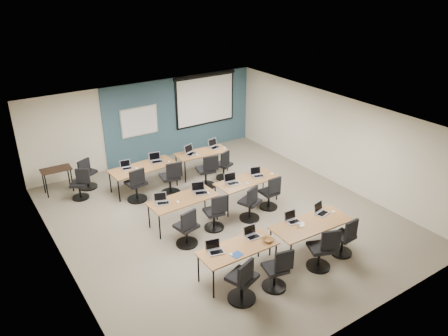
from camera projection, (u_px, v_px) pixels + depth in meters
floor at (222, 217)px, 11.56m from camera, size 8.00×9.00×0.02m
ceiling at (222, 120)px, 10.42m from camera, size 8.00×9.00×0.02m
wall_back at (147, 122)px, 14.39m from camera, size 8.00×0.04×2.70m
wall_front at (363, 263)px, 7.59m from camera, size 8.00×0.04×2.70m
wall_left at (60, 217)px, 8.99m from camera, size 0.04×9.00×2.70m
wall_right at (334, 139)px, 12.99m from camera, size 0.04×9.00×2.70m
blue_accent_panel at (181, 116)px, 15.00m from camera, size 5.50×0.04×2.70m
whiteboard at (139, 122)px, 14.15m from camera, size 1.28×0.03×0.98m
projector_screen at (205, 97)px, 15.20m from camera, size 2.40×0.10×1.82m
training_table_front_left at (238, 249)px, 9.08m from camera, size 1.70×0.71×0.73m
training_table_front_right at (311, 225)px, 9.94m from camera, size 1.92×0.80×0.73m
training_table_mid_left at (183, 200)px, 10.97m from camera, size 1.76×0.73×0.73m
training_table_mid_right at (247, 181)px, 11.94m from camera, size 1.79×0.74×0.73m
training_table_back_left at (143, 168)px, 12.71m from camera, size 1.93×0.81×0.73m
training_table_back_right at (202, 154)px, 13.70m from camera, size 1.67×0.69×0.73m
laptop_0 at (215, 249)px, 8.92m from camera, size 0.32×0.27×0.24m
mouse_0 at (231, 254)px, 8.83m from camera, size 0.08×0.10×0.03m
task_chair_0 at (243, 283)px, 8.49m from camera, size 0.60×0.57×1.05m
laptop_1 at (252, 234)px, 9.41m from camera, size 0.31×0.26×0.24m
mouse_1 at (266, 238)px, 9.37m from camera, size 0.07×0.10×0.03m
task_chair_1 at (277, 272)px, 8.83m from camera, size 0.51×0.51×0.99m
laptop_2 at (292, 219)px, 9.97m from camera, size 0.31×0.26×0.24m
mouse_2 at (303, 223)px, 9.90m from camera, size 0.09×0.12×0.04m
task_chair_2 at (322, 252)px, 9.44m from camera, size 0.56×0.53×1.01m
laptop_3 at (321, 211)px, 10.30m from camera, size 0.33×0.28×0.25m
mouse_3 at (334, 212)px, 10.35m from camera, size 0.09×0.11×0.03m
task_chair_3 at (345, 240)px, 9.89m from camera, size 0.49×0.49×0.98m
laptop_4 at (162, 201)px, 10.75m from camera, size 0.32×0.27×0.25m
mouse_4 at (178, 202)px, 10.79m from camera, size 0.09×0.12×0.04m
task_chair_4 at (187, 230)px, 10.21m from camera, size 0.53×0.53×1.01m
laptop_5 at (200, 190)px, 11.23m from camera, size 0.35×0.30×0.27m
mouse_5 at (208, 193)px, 11.21m from camera, size 0.10×0.12×0.04m
task_chair_5 at (215, 215)px, 10.86m from camera, size 0.50×0.50×0.99m
laptop_6 at (232, 181)px, 11.72m from camera, size 0.35×0.30×0.27m
mouse_6 at (248, 183)px, 11.71m from camera, size 0.07×0.10×0.03m
task_chair_6 at (250, 206)px, 11.25m from camera, size 0.56×0.54×1.01m
laptop_7 at (257, 174)px, 12.12m from camera, size 0.31×0.27×0.24m
mouse_7 at (272, 174)px, 12.24m from camera, size 0.10×0.12×0.04m
task_chair_7 at (270, 195)px, 11.80m from camera, size 0.50×0.50×0.98m
laptop_8 at (126, 166)px, 12.57m from camera, size 0.30×0.25×0.23m
mouse_8 at (137, 168)px, 12.57m from camera, size 0.07×0.11×0.03m
task_chair_8 at (137, 187)px, 12.18m from camera, size 0.56×0.56×1.04m
laptop_9 at (156, 159)px, 13.01m from camera, size 0.35×0.30×0.26m
mouse_9 at (169, 161)px, 13.00m from camera, size 0.07×0.10×0.03m
task_chair_9 at (171, 181)px, 12.53m from camera, size 0.57×0.57×1.05m
laptop_10 at (190, 152)px, 13.54m from camera, size 0.35×0.30×0.27m
mouse_10 at (197, 155)px, 13.46m from camera, size 0.08×0.11×0.04m
task_chair_10 at (207, 174)px, 12.96m from camera, size 0.57×0.57×1.04m
laptop_11 at (214, 145)px, 14.02m from camera, size 0.35×0.29×0.26m
mouse_11 at (225, 148)px, 13.99m from camera, size 0.09×0.11×0.03m
task_chair_11 at (224, 167)px, 13.45m from camera, size 0.51×0.48×0.97m
blue_mousepad at (237, 255)px, 8.83m from camera, size 0.26×0.23×0.01m
snack_bowl at (268, 240)px, 9.26m from camera, size 0.30×0.30×0.06m
snack_plate at (301, 225)px, 9.83m from camera, size 0.20×0.20×0.01m
coffee_cup at (299, 224)px, 9.79m from camera, size 0.09×0.09×0.07m
utility_table at (56, 172)px, 12.55m from camera, size 0.84×0.47×0.75m
spare_chair_a at (87, 176)px, 12.86m from camera, size 0.57×0.52×1.00m
spare_chair_b at (81, 186)px, 12.31m from camera, size 0.53×0.47×0.96m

